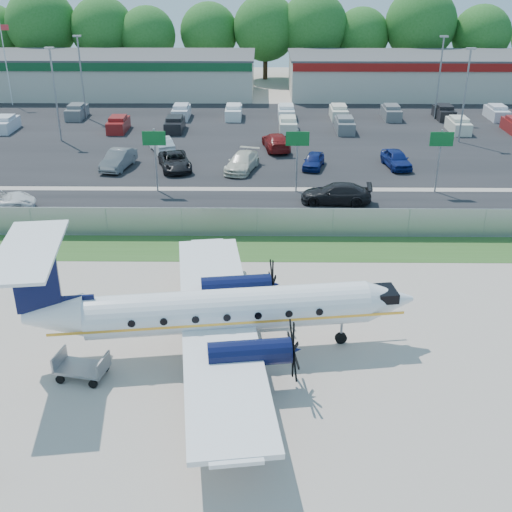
{
  "coord_description": "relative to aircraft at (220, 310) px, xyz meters",
  "views": [
    {
      "loc": [
        0.33,
        -25.29,
        17.02
      ],
      "look_at": [
        0.0,
        6.0,
        2.3
      ],
      "focal_mm": 45.0,
      "sensor_mm": 36.0,
      "label": 1
    }
  ],
  "objects": [
    {
      "name": "parked_car_b",
      "position": [
        -5.71,
        28.47,
        -2.23
      ],
      "size": [
        3.7,
        5.72,
        1.47
      ],
      "primitive_type": "imported",
      "rotation": [
        0.0,
        0.0,
        0.26
      ],
      "color": "black",
      "rests_on": "ground"
    },
    {
      "name": "tree_line",
      "position": [
        1.61,
        73.74,
        -2.23
      ],
      "size": [
        112.0,
        6.0,
        14.0
      ],
      "primitive_type": null,
      "color": "#1E5D1B",
      "rests_on": "ground"
    },
    {
      "name": "sign_left",
      "position": [
        -6.39,
        22.65,
        1.38
      ],
      "size": [
        1.8,
        0.26,
        5.0
      ],
      "color": "gray",
      "rests_on": "ground"
    },
    {
      "name": "parked_car_g",
      "position": [
        3.23,
        34.83,
        -2.23
      ],
      "size": [
        2.98,
        5.7,
        1.58
      ],
      "primitive_type": "imported",
      "rotation": [
        0.0,
        0.0,
        3.29
      ],
      "color": "maroon",
      "rests_on": "ground"
    },
    {
      "name": "parked_car_a",
      "position": [
        -10.69,
        28.65,
        -2.23
      ],
      "size": [
        2.58,
        5.16,
        1.62
      ],
      "primitive_type": "imported",
      "rotation": [
        0.0,
        0.0,
        -0.18
      ],
      "color": "#595B5E",
      "rests_on": "ground"
    },
    {
      "name": "sign_right",
      "position": [
        15.61,
        22.65,
        1.38
      ],
      "size": [
        1.8,
        0.26,
        5.0
      ],
      "color": "gray",
      "rests_on": "ground"
    },
    {
      "name": "road_car_mid",
      "position": [
        7.49,
        20.12,
        -2.23
      ],
      "size": [
        5.43,
        2.58,
        1.53
      ],
      "primitive_type": "imported",
      "rotation": [
        0.0,
        0.0,
        -1.66
      ],
      "color": "black",
      "rests_on": "ground"
    },
    {
      "name": "aircraft",
      "position": [
        0.0,
        0.0,
        0.0
      ],
      "size": [
        18.85,
        18.52,
        5.77
      ],
      "color": "white",
      "rests_on": "ground"
    },
    {
      "name": "pushback_tug",
      "position": [
        0.32,
        -1.29,
        -1.63
      ],
      "size": [
        2.47,
        1.91,
        1.25
      ],
      "color": "white",
      "rests_on": "ground"
    },
    {
      "name": "building_east",
      "position": [
        27.61,
        61.72,
        0.4
      ],
      "size": [
        44.4,
        12.4,
        5.24
      ],
      "color": "beige",
      "rests_on": "ground"
    },
    {
      "name": "light_pole_sw",
      "position": [
        -18.39,
        47.74,
        3.0
      ],
      "size": [
        0.9,
        0.35,
        9.09
      ],
      "color": "gray",
      "rests_on": "ground"
    },
    {
      "name": "perimeter_fence",
      "position": [
        1.61,
        13.74,
        -1.23
      ],
      "size": [
        120.0,
        0.06,
        1.99
      ],
      "color": "gray",
      "rests_on": "ground"
    },
    {
      "name": "light_pole_nw",
      "position": [
        -18.39,
        37.74,
        3.0
      ],
      "size": [
        0.9,
        0.35,
        9.09
      ],
      "color": "gray",
      "rests_on": "ground"
    },
    {
      "name": "ground",
      "position": [
        1.61,
        -0.26,
        -2.23
      ],
      "size": [
        170.0,
        170.0,
        0.0
      ],
      "primitive_type": "plane",
      "color": "#B1A396",
      "rests_on": "ground"
    },
    {
      "name": "cone_starboard_wing",
      "position": [
        -1.36,
        9.87,
        -1.96
      ],
      "size": [
        0.4,
        0.4,
        0.57
      ],
      "color": "orange",
      "rests_on": "ground"
    },
    {
      "name": "building_west",
      "position": [
        -22.39,
        61.72,
        0.4
      ],
      "size": [
        46.4,
        12.4,
        5.24
      ],
      "color": "beige",
      "rests_on": "ground"
    },
    {
      "name": "far_parking_rows",
      "position": [
        1.61,
        44.74,
        -2.23
      ],
      "size": [
        56.0,
        10.0,
        1.6
      ],
      "primitive_type": null,
      "color": "gray",
      "rests_on": "ground"
    },
    {
      "name": "parked_car_f",
      "position": [
        -7.73,
        34.03,
        -2.23
      ],
      "size": [
        3.23,
        4.79,
        1.49
      ],
      "primitive_type": "imported",
      "rotation": [
        0.0,
        0.0,
        3.54
      ],
      "color": "silver",
      "rests_on": "ground"
    },
    {
      "name": "parking_lot",
      "position": [
        1.61,
        39.74,
        -2.22
      ],
      "size": [
        170.0,
        32.0,
        0.02
      ],
      "primitive_type": "cube",
      "color": "black",
      "rests_on": "ground"
    },
    {
      "name": "access_road",
      "position": [
        1.61,
        18.74,
        -2.22
      ],
      "size": [
        170.0,
        8.0,
        0.02
      ],
      "primitive_type": "cube",
      "color": "black",
      "rests_on": "ground"
    },
    {
      "name": "baggage_cart_far",
      "position": [
        -6.0,
        -2.14,
        -1.69
      ],
      "size": [
        2.43,
        1.74,
        1.16
      ],
      "color": "gray",
      "rests_on": "ground"
    },
    {
      "name": "parked_car_d",
      "position": [
        6.42,
        29.0,
        -2.23
      ],
      "size": [
        2.42,
        4.16,
        1.33
      ],
      "primitive_type": "imported",
      "rotation": [
        0.0,
        0.0,
        -0.23
      ],
      "color": "navy",
      "rests_on": "ground"
    },
    {
      "name": "sign_mid",
      "position": [
        4.61,
        22.65,
        1.38
      ],
      "size": [
        1.8,
        0.26,
        5.0
      ],
      "color": "gray",
      "rests_on": "ground"
    },
    {
      "name": "light_pole_se",
      "position": [
        21.61,
        47.74,
        3.0
      ],
      "size": [
        0.9,
        0.35,
        9.09
      ],
      "color": "gray",
      "rests_on": "ground"
    },
    {
      "name": "flagpole_east",
      "position": [
        -29.32,
        54.74,
        3.41
      ],
      "size": [
        1.06,
        0.12,
        10.0
      ],
      "color": "white",
      "rests_on": "ground"
    },
    {
      "name": "parked_car_e",
      "position": [
        13.71,
        29.22,
        -2.23
      ],
      "size": [
        2.43,
        4.69,
        1.53
      ],
      "primitive_type": "imported",
      "rotation": [
        0.0,
        0.0,
        0.14
      ],
      "color": "navy",
      "rests_on": "ground"
    },
    {
      "name": "grass_verge",
      "position": [
        1.61,
        11.74,
        -2.22
      ],
      "size": [
        170.0,
        4.0,
        0.02
      ],
      "primitive_type": "cube",
      "color": "#2D561E",
      "rests_on": "ground"
    },
    {
      "name": "parked_car_c",
      "position": [
        0.16,
        28.15,
        -2.23
      ],
      "size": [
        3.38,
        5.57,
        1.51
      ],
      "primitive_type": "imported",
      "rotation": [
        0.0,
        0.0,
        -0.26
      ],
      "color": "beige",
      "rests_on": "ground"
    },
    {
      "name": "light_pole_ne",
      "position": [
        21.61,
        37.74,
        3.0
      ],
      "size": [
        0.9,
        0.35,
        9.09
      ],
      "color": "gray",
      "rests_on": "ground"
    }
  ]
}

